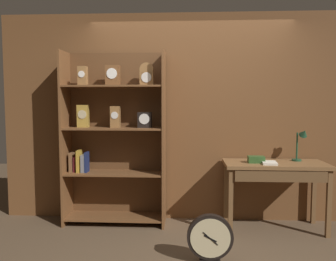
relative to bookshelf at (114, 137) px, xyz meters
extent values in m
cube|color=brown|center=(0.93, 0.21, 0.22)|extent=(4.80, 0.05, 2.60)
cube|color=brown|center=(-0.59, -0.04, -0.02)|extent=(0.02, 0.38, 2.11)
cube|color=brown|center=(0.61, -0.04, -0.02)|extent=(0.03, 0.38, 2.11)
cube|color=brown|center=(0.01, 0.14, -0.02)|extent=(1.23, 0.01, 2.11)
cube|color=brown|center=(0.01, -0.04, -0.99)|extent=(1.18, 0.37, 0.02)
cube|color=brown|center=(0.01, -0.04, -0.44)|extent=(1.18, 0.37, 0.02)
cube|color=brown|center=(0.01, -0.04, 0.10)|extent=(1.18, 0.37, 0.02)
cube|color=brown|center=(0.01, -0.04, 0.61)|extent=(1.18, 0.37, 0.02)
cube|color=olive|center=(-0.36, -0.07, 0.73)|extent=(0.10, 0.09, 0.23)
cylinder|color=white|center=(-0.36, -0.12, 0.75)|extent=(0.08, 0.01, 0.08)
cube|color=#B28C38|center=(-0.38, -0.03, 0.25)|extent=(0.14, 0.07, 0.27)
cylinder|color=#C6B78C|center=(-0.38, -0.07, 0.27)|extent=(0.10, 0.01, 0.10)
cube|color=brown|center=(0.00, -0.04, 0.74)|extent=(0.16, 0.10, 0.24)
cylinder|color=white|center=(0.00, -0.10, 0.76)|extent=(0.13, 0.01, 0.13)
cube|color=olive|center=(0.03, -0.05, 0.24)|extent=(0.11, 0.09, 0.26)
cylinder|color=silver|center=(0.03, -0.09, 0.27)|extent=(0.09, 0.01, 0.09)
cube|color=olive|center=(0.41, -0.04, 0.70)|extent=(0.16, 0.08, 0.16)
cylinder|color=olive|center=(0.41, -0.04, 0.81)|extent=(0.16, 0.08, 0.16)
cylinder|color=silver|center=(0.41, -0.09, 0.71)|extent=(0.12, 0.01, 0.12)
cube|color=black|center=(0.38, -0.05, 0.21)|extent=(0.16, 0.10, 0.18)
cylinder|color=silver|center=(0.38, -0.11, 0.22)|extent=(0.12, 0.01, 0.12)
cube|color=brown|center=(-0.52, -0.04, -0.31)|extent=(0.04, 0.12, 0.24)
cube|color=maroon|center=(-0.48, -0.03, -0.34)|extent=(0.02, 0.14, 0.18)
cube|color=#B78C2D|center=(-0.43, -0.06, -0.30)|extent=(0.04, 0.15, 0.27)
cube|color=slate|center=(-0.37, -0.06, -0.32)|extent=(0.04, 0.13, 0.21)
cube|color=#19234C|center=(-0.33, -0.06, -0.31)|extent=(0.03, 0.13, 0.25)
cube|color=brown|center=(1.92, -0.13, -0.30)|extent=(1.17, 0.56, 0.04)
cube|color=brown|center=(1.38, -0.36, -0.70)|extent=(0.05, 0.05, 0.76)
cube|color=brown|center=(2.46, -0.36, -0.70)|extent=(0.05, 0.05, 0.76)
cube|color=brown|center=(1.38, 0.10, -0.70)|extent=(0.05, 0.05, 0.76)
cube|color=brown|center=(2.46, 0.10, -0.70)|extent=(0.05, 0.05, 0.76)
cube|color=brown|center=(1.92, -0.39, -0.39)|extent=(1.00, 0.03, 0.12)
cylinder|color=#1E472D|center=(2.20, 0.00, -0.27)|extent=(0.11, 0.11, 0.02)
cylinder|color=#1E472D|center=(2.20, 0.00, -0.10)|extent=(0.02, 0.02, 0.32)
cone|color=#1E472D|center=(2.26, -0.05, 0.06)|extent=(0.11, 0.13, 0.12)
cube|color=#2D5123|center=(1.69, -0.16, -0.24)|extent=(0.19, 0.11, 0.08)
cube|color=silver|center=(1.83, -0.23, -0.27)|extent=(0.18, 0.23, 0.02)
cube|color=black|center=(1.11, -1.06, -1.06)|extent=(0.19, 0.11, 0.04)
cylinder|color=black|center=(1.11, -1.06, -0.82)|extent=(0.43, 0.06, 0.43)
cylinder|color=#C6B78C|center=(1.11, -1.09, -0.82)|extent=(0.37, 0.01, 0.37)
cube|color=black|center=(1.11, -1.10, -0.82)|extent=(0.12, 0.01, 0.07)
cube|color=black|center=(1.11, -1.10, -0.82)|extent=(0.14, 0.01, 0.12)
camera|label=1|loc=(0.89, -4.19, 0.42)|focal=37.10mm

